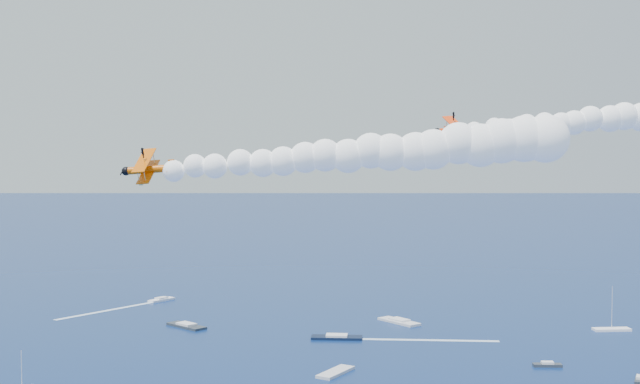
{
  "coord_description": "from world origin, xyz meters",
  "views": [
    {
      "loc": [
        -0.95,
        -87.7,
        53.6
      ],
      "look_at": [
        3.02,
        26.34,
        47.62
      ],
      "focal_mm": 47.3,
      "sensor_mm": 36.0,
      "label": 1
    }
  ],
  "objects": [
    {
      "name": "spectator_boats",
      "position": [
        -4.93,
        112.61,
        0.35
      ],
      "size": [
        225.12,
        187.04,
        0.7
      ],
      "color": "black",
      "rests_on": "ground"
    },
    {
      "name": "smoke_trail_lead",
      "position": [
        49.02,
        40.05,
        58.11
      ],
      "size": [
        50.31,
        12.39,
        9.46
      ],
      "primitive_type": null,
      "rotation": [
        0.0,
        0.0,
        3.21
      ],
      "color": "white"
    },
    {
      "name": "boat_wakes",
      "position": [
        -11.77,
        102.72,
        0.03
      ],
      "size": [
        137.26,
        190.69,
        0.04
      ],
      "color": "white",
      "rests_on": "ground"
    },
    {
      "name": "biplane_lead",
      "position": [
        23.98,
        38.26,
        56.24
      ],
      "size": [
        7.53,
        8.94,
        6.88
      ],
      "primitive_type": null,
      "rotation": [
        -0.28,
        0.07,
        3.21
      ],
      "color": "#FF3805"
    },
    {
      "name": "smoke_trail_trail",
      "position": [
        7.08,
        12.46,
        52.88
      ],
      "size": [
        50.35,
        13.04,
        9.46
      ],
      "primitive_type": null,
      "rotation": [
        0.0,
        0.0,
        3.06
      ],
      "color": "white"
    },
    {
      "name": "biplane_trail",
      "position": [
        -17.94,
        14.43,
        51.01
      ],
      "size": [
        7.37,
        9.06,
        7.36
      ],
      "primitive_type": null,
      "rotation": [
        -0.38,
        0.07,
        3.06
      ],
      "color": "#DA5904"
    }
  ]
}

